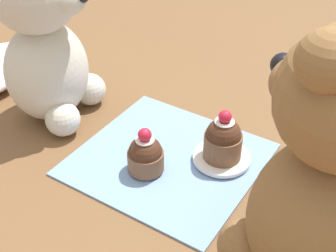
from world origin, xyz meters
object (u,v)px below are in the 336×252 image
Objects in this scene: cupcake_near_tan_bear at (223,140)px; teaspoon at (324,158)px; saucer_plate at (222,158)px; teddy_bear_cream at (44,36)px; teddy_bear_tan at (325,174)px; cupcake_near_cream_bear at (145,155)px.

cupcake_near_tan_bear is 0.14m from teaspoon.
teddy_bear_cream is at bearing 96.79° from saucer_plate.
teddy_bear_tan is 4.46× the size of cupcake_near_cream_bear.
cupcake_near_cream_bear is at bearing -113.09° from teaspoon.
teddy_bear_cream is 0.41m from teaspoon.
saucer_plate is (0.07, -0.07, -0.02)m from cupcake_near_cream_bear.
teaspoon is at bearing -149.58° from teddy_bear_tan.
cupcake_near_cream_bear is (-0.04, -0.19, -0.10)m from teddy_bear_cream.
teddy_bear_tan is 2.40× the size of teaspoon.
teddy_bear_cream is at bearing -135.18° from teaspoon.
teddy_bear_cream is 2.27× the size of teaspoon.
cupcake_near_cream_bear reaches higher than teaspoon.
saucer_plate is at bearing -96.76° from teddy_bear_cream.
saucer_plate is at bearing -47.00° from cupcake_near_cream_bear.
teddy_bear_cream is 0.94× the size of teddy_bear_tan.
teddy_bear_tan is at bearing -113.36° from teddy_bear_cream.
cupcake_near_tan_bear is (0.07, -0.07, 0.01)m from cupcake_near_cream_bear.
cupcake_near_cream_bear is at bearing 133.00° from saucer_plate.
cupcake_near_tan_bear is at bearing -47.00° from cupcake_near_cream_bear.
cupcake_near_tan_bear is at bearing 90.00° from saucer_plate.
saucer_plate is 1.06× the size of cupcake_near_tan_bear.
teddy_bear_tan is 0.21m from saucer_plate.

